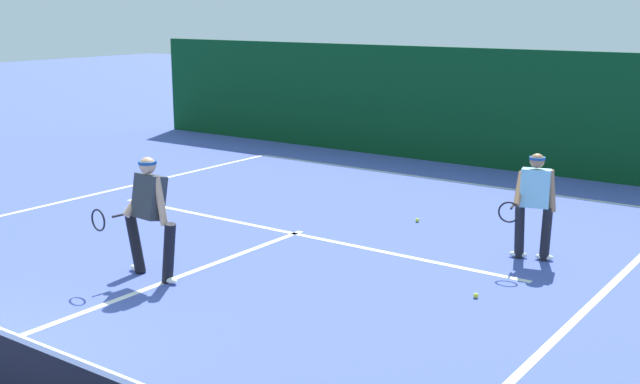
{
  "coord_description": "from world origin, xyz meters",
  "views": [
    {
      "loc": [
        7.29,
        -3.26,
        3.47
      ],
      "look_at": [
        1.13,
        5.34,
        1.0
      ],
      "focal_mm": 44.35,
      "sensor_mm": 36.0,
      "label": 1
    }
  ],
  "objects_px": {
    "player_near": "(149,212)",
    "tennis_ball_extra": "(417,220)",
    "tennis_ball": "(476,296)",
    "player_far": "(534,202)"
  },
  "relations": [
    {
      "from": "player_near",
      "to": "tennis_ball_extra",
      "type": "distance_m",
      "value": 4.81
    },
    {
      "from": "player_near",
      "to": "tennis_ball",
      "type": "relative_size",
      "value": 24.56
    },
    {
      "from": "player_near",
      "to": "tennis_ball",
      "type": "bearing_deg",
      "value": -149.4
    },
    {
      "from": "tennis_ball",
      "to": "tennis_ball_extra",
      "type": "relative_size",
      "value": 1.0
    },
    {
      "from": "player_near",
      "to": "player_far",
      "type": "distance_m",
      "value": 5.26
    },
    {
      "from": "player_near",
      "to": "player_far",
      "type": "height_order",
      "value": "player_near"
    },
    {
      "from": "tennis_ball",
      "to": "player_far",
      "type": "bearing_deg",
      "value": 90.86
    },
    {
      "from": "player_far",
      "to": "tennis_ball",
      "type": "distance_m",
      "value": 2.05
    },
    {
      "from": "tennis_ball",
      "to": "tennis_ball_extra",
      "type": "height_order",
      "value": "same"
    },
    {
      "from": "player_far",
      "to": "tennis_ball_extra",
      "type": "xyz_separation_m",
      "value": [
        -2.26,
        0.81,
        -0.8
      ]
    }
  ]
}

